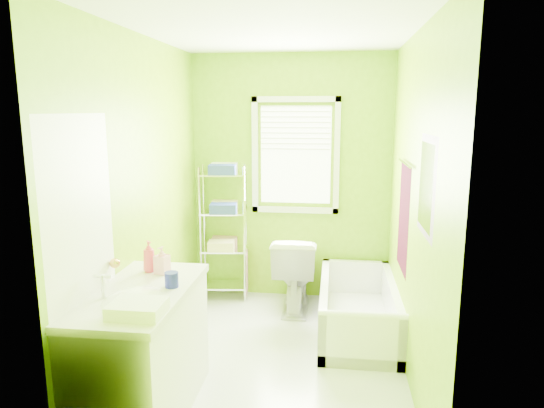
# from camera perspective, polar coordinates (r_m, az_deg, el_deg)

# --- Properties ---
(ground) EXTENTS (2.90, 2.90, 0.00)m
(ground) POSITION_cam_1_polar(r_m,az_deg,el_deg) (4.19, 0.19, -17.79)
(ground) COLOR silver
(ground) RESTS_ON ground
(room_envelope) EXTENTS (2.14, 2.94, 2.62)m
(room_envelope) POSITION_cam_1_polar(r_m,az_deg,el_deg) (3.71, 0.21, 3.67)
(room_envelope) COLOR #75A708
(room_envelope) RESTS_ON ground
(window) EXTENTS (0.92, 0.05, 1.22)m
(window) POSITION_cam_1_polar(r_m,az_deg,el_deg) (5.11, 2.79, 6.42)
(window) COLOR white
(window) RESTS_ON ground
(door) EXTENTS (0.09, 0.80, 2.00)m
(door) POSITION_cam_1_polar(r_m,az_deg,el_deg) (3.21, -21.11, -8.27)
(door) COLOR white
(door) RESTS_ON ground
(right_wall_decor) EXTENTS (0.04, 1.48, 1.17)m
(right_wall_decor) POSITION_cam_1_polar(r_m,az_deg,el_deg) (3.74, 16.11, -0.22)
(right_wall_decor) COLOR #3B0617
(right_wall_decor) RESTS_ON ground
(bathtub) EXTENTS (0.69, 1.48, 0.48)m
(bathtub) POSITION_cam_1_polar(r_m,az_deg,el_deg) (4.67, 10.04, -12.77)
(bathtub) COLOR white
(bathtub) RESTS_ON ground
(toilet) EXTENTS (0.45, 0.78, 0.79)m
(toilet) POSITION_cam_1_polar(r_m,az_deg,el_deg) (5.00, 2.74, -7.98)
(toilet) COLOR white
(toilet) RESTS_ON ground
(vanity) EXTENTS (0.60, 1.17, 1.11)m
(vanity) POSITION_cam_1_polar(r_m,az_deg,el_deg) (3.43, -14.95, -16.24)
(vanity) COLOR white
(vanity) RESTS_ON ground
(wire_shelf_unit) EXTENTS (0.52, 0.42, 1.47)m
(wire_shelf_unit) POSITION_cam_1_polar(r_m,az_deg,el_deg) (5.20, -5.56, -1.62)
(wire_shelf_unit) COLOR silver
(wire_shelf_unit) RESTS_ON ground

